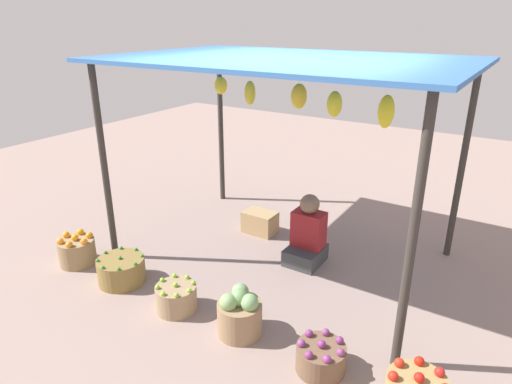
% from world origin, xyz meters
% --- Properties ---
extents(ground_plane, '(14.00, 14.00, 0.00)m').
position_xyz_m(ground_plane, '(0.00, 0.00, 0.00)').
color(ground_plane, gray).
extents(market_stall_structure, '(3.45, 2.34, 2.16)m').
position_xyz_m(market_stall_structure, '(0.00, 0.01, 2.00)').
color(market_stall_structure, '#38332D').
rests_on(market_stall_structure, ground).
extents(vendor_person, '(0.36, 0.44, 0.78)m').
position_xyz_m(vendor_person, '(0.29, 0.03, 0.30)').
color(vendor_person, '#3C3F42').
rests_on(vendor_person, ground).
extents(basket_oranges, '(0.39, 0.39, 0.35)m').
position_xyz_m(basket_oranges, '(-1.80, -1.34, 0.15)').
color(basket_oranges, '#947952').
rests_on(basket_oranges, ground).
extents(basket_green_chilies, '(0.47, 0.47, 0.29)m').
position_xyz_m(basket_green_chilies, '(-1.11, -1.34, 0.13)').
color(basket_green_chilies, olive).
rests_on(basket_green_chilies, ground).
extents(basket_limes, '(0.37, 0.37, 0.28)m').
position_xyz_m(basket_limes, '(-0.33, -1.39, 0.13)').
color(basket_limes, '#9C805D').
rests_on(basket_limes, ground).
extents(basket_cabbages, '(0.38, 0.38, 0.43)m').
position_xyz_m(basket_cabbages, '(0.35, -1.36, 0.19)').
color(basket_cabbages, '#967654').
rests_on(basket_cabbages, ground).
extents(basket_purple_onions, '(0.38, 0.38, 0.27)m').
position_xyz_m(basket_purple_onions, '(1.11, -1.38, 0.11)').
color(basket_purple_onions, brown).
rests_on(basket_purple_onions, ground).
extents(wooden_crate_near_vendor, '(0.40, 0.27, 0.27)m').
position_xyz_m(wooden_crate_near_vendor, '(-0.52, 0.36, 0.14)').
color(wooden_crate_near_vendor, tan).
rests_on(wooden_crate_near_vendor, ground).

